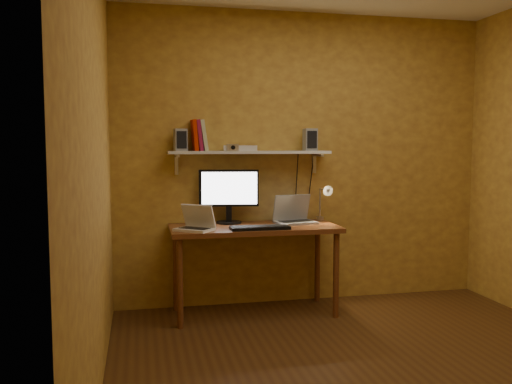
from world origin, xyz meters
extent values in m
cube|color=#4F3014|center=(0.00, 0.00, -0.01)|extent=(3.40, 3.20, 0.02)
cube|color=gold|center=(0.00, 1.61, 1.30)|extent=(3.40, 0.02, 2.60)
cube|color=gold|center=(-1.71, 0.00, 1.30)|extent=(0.02, 3.20, 2.60)
cube|color=brown|center=(-0.53, 1.28, 0.73)|extent=(1.40, 0.60, 0.04)
cylinder|color=brown|center=(-1.17, 1.04, 0.35)|extent=(0.05, 0.05, 0.71)
cylinder|color=brown|center=(0.11, 1.04, 0.35)|extent=(0.05, 0.05, 0.71)
cylinder|color=brown|center=(-1.17, 1.52, 0.35)|extent=(0.05, 0.05, 0.71)
cylinder|color=brown|center=(0.11, 1.52, 0.35)|extent=(0.05, 0.05, 0.71)
cube|color=silver|center=(-0.53, 1.47, 1.36)|extent=(1.40, 0.25, 0.02)
cube|color=silver|center=(-1.15, 1.58, 1.26)|extent=(0.03, 0.03, 0.18)
cube|color=silver|center=(0.09, 1.58, 1.26)|extent=(0.03, 0.03, 0.18)
cylinder|color=black|center=(-0.71, 1.47, 0.76)|extent=(0.25, 0.25, 0.02)
cube|color=black|center=(-0.71, 1.47, 0.84)|extent=(0.06, 0.05, 0.16)
cube|color=black|center=(-0.71, 1.47, 1.06)|extent=(0.51, 0.11, 0.32)
cube|color=white|center=(-0.71, 1.46, 1.06)|extent=(0.47, 0.08, 0.28)
cube|color=gray|center=(-0.15, 1.34, 0.76)|extent=(0.37, 0.29, 0.02)
cube|color=black|center=(-0.15, 1.34, 0.77)|extent=(0.30, 0.17, 0.00)
cube|color=gray|center=(-0.17, 1.42, 0.88)|extent=(0.34, 0.13, 0.23)
cube|color=#121D38|center=(-0.17, 1.42, 0.88)|extent=(0.30, 0.11, 0.19)
cube|color=silver|center=(-1.05, 1.13, 0.76)|extent=(0.34, 0.33, 0.02)
cube|color=black|center=(-1.05, 1.13, 0.77)|extent=(0.25, 0.23, 0.00)
cube|color=silver|center=(-1.01, 1.18, 0.86)|extent=(0.27, 0.24, 0.19)
cube|color=black|center=(-1.01, 1.18, 0.86)|extent=(0.23, 0.20, 0.16)
cube|color=black|center=(-0.52, 1.09, 0.76)|extent=(0.48, 0.16, 0.03)
ellipsoid|color=silver|center=(-0.31, 1.15, 0.77)|extent=(0.09, 0.06, 0.03)
cube|color=silver|center=(0.13, 1.52, 0.74)|extent=(0.05, 0.06, 0.08)
cylinder|color=silver|center=(0.13, 1.52, 0.89)|extent=(0.02, 0.02, 0.28)
cylinder|color=silver|center=(0.13, 1.44, 1.03)|extent=(0.01, 0.16, 0.01)
cone|color=silver|center=(0.13, 1.36, 1.03)|extent=(0.09, 0.09, 0.09)
sphere|color=#FFE0A5|center=(0.13, 1.34, 1.03)|extent=(0.04, 0.04, 0.04)
cube|color=gray|center=(-1.12, 1.48, 1.47)|extent=(0.12, 0.12, 0.19)
cube|color=gray|center=(0.02, 1.48, 1.47)|extent=(0.11, 0.11, 0.19)
cube|color=#B92000|center=(-1.00, 1.49, 1.51)|extent=(0.05, 0.18, 0.26)
cube|color=maroon|center=(-0.96, 1.49, 1.51)|extent=(0.06, 0.18, 0.26)
cube|color=#BDC199|center=(-0.93, 1.49, 1.51)|extent=(0.07, 0.18, 0.26)
cube|color=silver|center=(-0.69, 1.40, 1.40)|extent=(0.10, 0.03, 0.06)
cylinder|color=black|center=(-0.69, 1.38, 1.40)|extent=(0.04, 0.02, 0.04)
cube|color=silver|center=(-0.61, 1.48, 1.40)|extent=(0.32, 0.25, 0.05)
camera|label=1|loc=(-1.46, -3.11, 1.43)|focal=38.00mm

